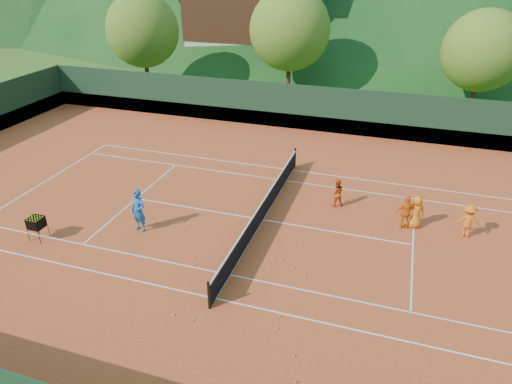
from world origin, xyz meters
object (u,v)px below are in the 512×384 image
(coach, at_px, (138,211))
(student_a, at_px, (337,193))
(student_d, at_px, (468,221))
(chalet_mid, at_px, (423,16))
(chalet_left, at_px, (256,8))
(student_b, at_px, (406,212))
(student_c, at_px, (416,212))
(ball_hopper, at_px, (36,223))
(tennis_net, at_px, (263,210))

(coach, distance_m, student_a, 8.93)
(student_d, distance_m, chalet_mid, 33.02)
(chalet_left, xyz_separation_m, chalet_mid, (16.00, 4.00, -0.66))
(student_b, height_order, chalet_left, chalet_left)
(student_c, height_order, ball_hopper, student_c)
(tennis_net, height_order, ball_hopper, tennis_net)
(student_a, xyz_separation_m, chalet_left, (-12.87, 27.71, 4.95))
(student_c, bearing_deg, tennis_net, -3.65)
(student_d, xyz_separation_m, ball_hopper, (-16.79, -5.64, -0.00))
(tennis_net, xyz_separation_m, ball_hopper, (-8.36, -4.30, 0.25))
(student_a, relative_size, chalet_mid, 0.11)
(student_a, relative_size, student_c, 0.91)
(student_a, xyz_separation_m, chalet_mid, (3.13, 31.71, 4.29))
(tennis_net, distance_m, chalet_left, 32.04)
(student_d, bearing_deg, chalet_left, -57.17)
(student_b, distance_m, student_c, 0.46)
(ball_hopper, height_order, chalet_mid, chalet_mid)
(coach, height_order, student_a, coach)
(tennis_net, height_order, chalet_left, chalet_left)
(student_a, height_order, tennis_net, student_a)
(coach, bearing_deg, student_d, 28.59)
(student_b, bearing_deg, student_d, 162.76)
(student_c, height_order, student_d, student_d)
(coach, xyz_separation_m, student_c, (11.10, 3.86, -0.21))
(student_d, bearing_deg, student_a, -9.57)
(student_d, relative_size, chalet_left, 0.11)
(coach, height_order, student_b, coach)
(student_a, distance_m, ball_hopper, 13.02)
(coach, relative_size, chalet_mid, 0.15)
(coach, bearing_deg, ball_hopper, -139.95)
(chalet_left, bearing_deg, tennis_net, -71.57)
(ball_hopper, bearing_deg, coach, 27.39)
(student_a, relative_size, student_d, 0.91)
(student_c, relative_size, ball_hopper, 1.49)
(student_d, relative_size, chalet_mid, 0.12)
(student_a, bearing_deg, chalet_left, -85.25)
(student_b, distance_m, chalet_left, 33.26)
(coach, bearing_deg, chalet_mid, 86.26)
(student_b, relative_size, tennis_net, 0.13)
(student_a, xyz_separation_m, student_d, (5.56, -0.95, 0.07))
(student_a, bearing_deg, ball_hopper, 10.23)
(student_b, relative_size, ball_hopper, 1.54)
(tennis_net, relative_size, ball_hopper, 12.07)
(student_a, bearing_deg, student_b, 141.25)
(student_b, height_order, tennis_net, student_b)
(student_c, bearing_deg, student_b, 11.20)
(student_d, bearing_deg, ball_hopper, 18.65)
(student_c, height_order, tennis_net, student_c)
(student_a, distance_m, student_b, 3.28)
(coach, relative_size, student_a, 1.41)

